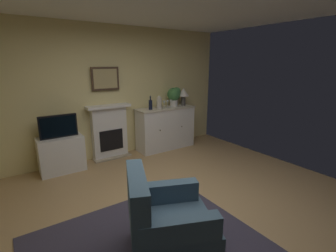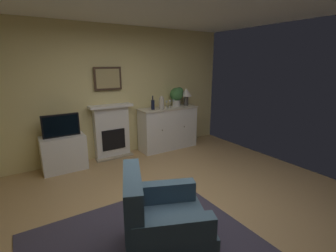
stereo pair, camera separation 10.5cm
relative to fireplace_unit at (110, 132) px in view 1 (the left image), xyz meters
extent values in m
cube|color=tan|center=(0.04, -2.36, -0.60)|extent=(5.50, 5.03, 0.10)
cube|color=#EAD68C|center=(0.04, 0.13, 0.77)|extent=(5.50, 0.06, 2.63)
cube|color=#383342|center=(-0.65, -2.74, -0.54)|extent=(2.35, 1.99, 0.02)
cube|color=white|center=(0.00, 0.01, -0.02)|extent=(0.70, 0.18, 1.05)
cube|color=tan|center=(0.00, -0.09, -0.53)|extent=(0.77, 0.20, 0.03)
cube|color=black|center=(0.00, -0.09, -0.16)|extent=(0.48, 0.02, 0.42)
cube|color=white|center=(0.00, -0.02, 0.53)|extent=(0.87, 0.27, 0.05)
cube|color=#473323|center=(0.00, 0.05, 1.06)|extent=(0.55, 0.03, 0.45)
cube|color=tan|center=(0.00, 0.03, 1.06)|extent=(0.47, 0.01, 0.37)
cube|color=white|center=(1.26, -0.18, -0.09)|extent=(1.31, 0.45, 0.92)
cube|color=beige|center=(1.26, -0.18, 0.38)|extent=(1.34, 0.48, 0.03)
sphere|color=brown|center=(0.97, -0.41, -0.03)|extent=(0.02, 0.02, 0.02)
sphere|color=brown|center=(1.54, -0.41, -0.03)|extent=(0.02, 0.02, 0.02)
cylinder|color=#4C4742|center=(1.75, -0.18, 0.51)|extent=(0.10, 0.10, 0.22)
cone|color=silver|center=(1.75, -0.18, 0.71)|extent=(0.26, 0.26, 0.18)
cylinder|color=black|center=(0.86, -0.20, 0.50)|extent=(0.08, 0.08, 0.20)
cylinder|color=black|center=(0.86, -0.20, 0.64)|extent=(0.03, 0.03, 0.09)
cylinder|color=silver|center=(1.19, -0.23, 0.40)|extent=(0.06, 0.06, 0.00)
cylinder|color=silver|center=(1.19, -0.23, 0.45)|extent=(0.01, 0.01, 0.09)
cone|color=silver|center=(1.19, -0.23, 0.53)|extent=(0.07, 0.07, 0.07)
cylinder|color=silver|center=(1.30, -0.19, 0.40)|extent=(0.06, 0.06, 0.00)
cylinder|color=silver|center=(1.30, -0.19, 0.45)|extent=(0.01, 0.01, 0.09)
cone|color=silver|center=(1.30, -0.19, 0.53)|extent=(0.07, 0.07, 0.07)
cylinder|color=silver|center=(1.41, -0.16, 0.40)|extent=(0.06, 0.06, 0.00)
cylinder|color=silver|center=(1.41, -0.16, 0.45)|extent=(0.01, 0.01, 0.09)
cone|color=silver|center=(1.41, -0.16, 0.53)|extent=(0.07, 0.07, 0.07)
cylinder|color=beige|center=(1.06, -0.23, 0.52)|extent=(0.11, 0.11, 0.24)
sphere|color=beige|center=(1.06, -0.23, 0.64)|extent=(0.08, 0.08, 0.08)
cube|color=white|center=(-0.98, -0.16, -0.23)|extent=(0.75, 0.42, 0.64)
cube|color=black|center=(-0.98, -0.18, 0.29)|extent=(0.62, 0.06, 0.40)
cube|color=black|center=(-0.98, -0.22, 0.29)|extent=(0.57, 0.01, 0.35)
cylinder|color=beige|center=(1.52, -0.13, 0.47)|extent=(0.18, 0.18, 0.14)
sphere|color=#3D753D|center=(1.52, -0.13, 0.67)|extent=(0.30, 0.30, 0.30)
sphere|color=#3D753D|center=(1.58, -0.16, 0.74)|extent=(0.18, 0.18, 0.18)
cube|color=#3F596B|center=(-0.48, -2.90, -0.29)|extent=(1.03, 1.01, 0.32)
cube|color=#3F596B|center=(-0.79, -2.78, 0.12)|extent=(0.44, 0.76, 0.50)
cube|color=#3F596B|center=(-0.60, -3.20, -0.02)|extent=(0.72, 0.40, 0.22)
cube|color=#3F596B|center=(-0.36, -2.61, -0.02)|extent=(0.72, 0.40, 0.22)
cylinder|color=#473323|center=(-0.04, -2.74, -0.50)|extent=(0.05, 0.05, 0.10)
cylinder|color=#473323|center=(-0.67, -2.48, -0.50)|extent=(0.05, 0.05, 0.10)
camera|label=1|loc=(-1.68, -4.60, 1.36)|focal=25.86mm
camera|label=2|loc=(-1.59, -4.65, 1.36)|focal=25.86mm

